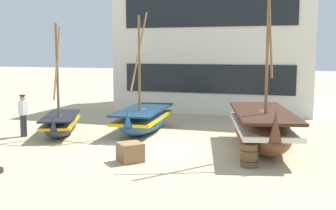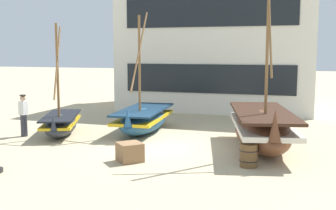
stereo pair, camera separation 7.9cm
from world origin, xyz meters
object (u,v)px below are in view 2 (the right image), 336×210
harbor_building_main (219,46)px  fisherman_by_hull (24,116)px  fishing_boat_near_left (61,123)px  wooden_barrel (249,155)px  cargo_crate (130,152)px  fishing_boat_centre_large (262,128)px  fishing_boat_far_right (144,119)px

harbor_building_main → fisherman_by_hull: bearing=-117.3°
fishing_boat_near_left → wooden_barrel: (7.92, -2.46, -0.13)m
wooden_barrel → cargo_crate: 3.64m
fishing_boat_near_left → fishing_boat_centre_large: (8.08, -0.08, 0.28)m
cargo_crate → harbor_building_main: size_ratio=0.06×
wooden_barrel → cargo_crate: (-3.60, -0.51, -0.06)m
fishing_boat_centre_large → wooden_barrel: 2.41m
cargo_crate → harbor_building_main: 13.78m
fishing_boat_near_left → fishing_boat_far_right: fishing_boat_far_right is taller
fishing_boat_centre_large → harbor_building_main: 11.45m
fishing_boat_far_right → wooden_barrel: fishing_boat_far_right is taller
fishing_boat_centre_large → cargo_crate: bearing=-142.5°
fisherman_by_hull → cargo_crate: 6.04m
fishing_boat_near_left → fishing_boat_centre_large: fishing_boat_centre_large is taller
fishing_boat_far_right → fishing_boat_centre_large: bearing=-18.2°
fishing_boat_centre_large → harbor_building_main: fishing_boat_centre_large is taller
fishing_boat_near_left → fishing_boat_far_right: bearing=27.7°
fishing_boat_centre_large → fisherman_by_hull: (-9.34, -0.63, 0.07)m
fishing_boat_near_left → wooden_barrel: 8.29m
fishing_boat_near_left → cargo_crate: size_ratio=6.35×
fishing_boat_near_left → fishing_boat_centre_large: size_ratio=0.59×
fisherman_by_hull → cargo_crate: fisherman_by_hull is taller
fishing_boat_far_right → harbor_building_main: harbor_building_main is taller
fishing_boat_far_right → fisherman_by_hull: (-4.27, -2.29, 0.27)m
fishing_boat_near_left → cargo_crate: fishing_boat_near_left is taller
fisherman_by_hull → harbor_building_main: (5.73, 11.10, 2.84)m
wooden_barrel → fishing_boat_near_left: bearing=162.8°
fishing_boat_centre_large → fishing_boat_far_right: size_ratio=1.51×
fishing_boat_far_right → harbor_building_main: 9.45m
fishing_boat_near_left → cargo_crate: 5.24m
cargo_crate → harbor_building_main: (0.15, 13.35, 3.38)m
fishing_boat_near_left → wooden_barrel: size_ratio=6.42×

